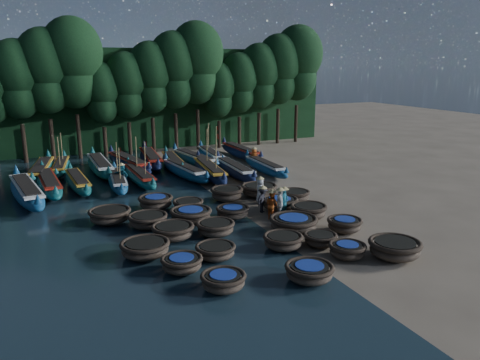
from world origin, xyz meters
name	(u,v)px	position (x,y,z in m)	size (l,w,h in m)	color
ground	(235,209)	(0.00, 0.00, 0.00)	(120.00, 120.00, 0.00)	#7F715D
foliage_wall	(143,99)	(0.00, 23.50, 5.00)	(40.00, 3.00, 10.00)	black
coracle_1	(223,281)	(-4.59, -9.30, 0.39)	(2.07, 2.07, 0.67)	brown
coracle_2	(309,272)	(-1.13, -10.03, 0.41)	(2.02, 2.02, 0.70)	brown
coracle_3	(347,250)	(1.68, -8.78, 0.40)	(1.72, 1.72, 0.69)	brown
coracle_4	(395,248)	(3.62, -9.66, 0.48)	(2.63, 2.63, 0.84)	brown
coracle_5	(182,263)	(-5.56, -7.07, 0.39)	(1.94, 1.94, 0.67)	brown
coracle_6	(216,251)	(-3.77, -6.40, 0.38)	(1.85, 1.85, 0.66)	brown
coracle_7	(283,241)	(-0.43, -6.64, 0.40)	(2.33, 2.33, 0.70)	brown
coracle_8	(320,239)	(1.38, -7.08, 0.37)	(1.64, 1.64, 0.64)	brown
coracle_9	(345,224)	(3.62, -5.96, 0.42)	(2.07, 2.07, 0.73)	brown
coracle_10	(145,248)	(-6.61, -4.87, 0.42)	(2.51, 2.51, 0.74)	brown
coracle_11	(173,231)	(-4.84, -3.30, 0.44)	(2.17, 2.17, 0.77)	brown
coracle_12	(216,228)	(-2.70, -3.66, 0.42)	(2.00, 2.00, 0.74)	brown
coracle_13	(293,224)	(1.16, -4.91, 0.48)	(2.87, 2.87, 0.84)	brown
coracle_14	(309,211)	(3.05, -3.40, 0.48)	(2.10, 2.10, 0.84)	brown
coracle_15	(148,220)	(-5.56, -1.06, 0.42)	(2.14, 2.14, 0.74)	brown
coracle_16	(191,215)	(-3.25, -1.37, 0.48)	(2.49, 2.49, 0.82)	brown
coracle_17	(233,212)	(-0.80, -1.50, 0.39)	(2.05, 2.05, 0.68)	brown
coracle_18	(280,203)	(2.40, -1.25, 0.43)	(2.38, 2.38, 0.74)	brown
coracle_19	(295,195)	(4.18, 0.01, 0.39)	(1.96, 1.96, 0.68)	brown
coracle_20	(110,215)	(-7.30, 0.54, 0.45)	(2.33, 2.33, 0.79)	brown
coracle_21	(156,202)	(-4.37, 1.95, 0.47)	(2.11, 2.11, 0.81)	brown
coracle_22	(188,205)	(-2.72, 0.73, 0.40)	(1.94, 1.94, 0.70)	brown
coracle_23	(227,193)	(0.23, 1.85, 0.48)	(2.13, 2.13, 0.84)	brown
coracle_24	(259,190)	(2.57, 1.88, 0.46)	(2.42, 2.42, 0.80)	brown
long_boat_0	(27,192)	(-11.43, 7.07, 0.61)	(2.81, 9.04, 1.61)	navy
long_boat_1	(49,184)	(-10.03, 8.91, 0.56)	(1.98, 8.42, 1.48)	#0E524E
long_boat_2	(78,182)	(-8.14, 8.90, 0.50)	(1.72, 7.51, 1.32)	#0E524E
long_boat_3	(118,181)	(-5.52, 8.08, 0.49)	(1.96, 7.23, 3.08)	navy
long_boat_4	(140,176)	(-3.83, 8.66, 0.52)	(1.54, 7.74, 3.29)	#0E524E
long_boat_5	(185,171)	(-0.28, 8.98, 0.53)	(2.28, 7.90, 1.40)	navy
long_boat_6	(210,171)	(1.41, 8.01, 0.57)	(2.42, 8.46, 3.62)	#0F1A3A
long_boat_7	(234,169)	(3.36, 7.77, 0.54)	(1.73, 8.11, 1.43)	#0F1A3A
long_boat_8	(265,167)	(6.07, 7.79, 0.51)	(1.54, 7.59, 1.34)	navy
long_boat_9	(42,171)	(-10.33, 13.31, 0.59)	(2.92, 8.65, 1.54)	#0E524E
long_boat_10	(61,167)	(-8.87, 14.54, 0.49)	(2.36, 7.22, 3.10)	#0E524E
long_boat_11	(100,166)	(-6.00, 13.19, 0.59)	(1.61, 8.86, 1.56)	#0E524E
long_boat_12	(129,163)	(-3.69, 13.39, 0.59)	(2.99, 8.71, 1.55)	#0F1A3A
long_boat_13	(151,159)	(-1.59, 14.43, 0.59)	(2.37, 8.72, 1.54)	#0F1A3A
long_boat_14	(173,162)	(-0.08, 12.68, 0.51)	(2.01, 7.54, 1.33)	#0E524E
long_boat_15	(194,159)	(1.80, 12.80, 0.56)	(2.55, 8.29, 1.47)	navy
long_boat_16	(211,155)	(3.79, 14.02, 0.52)	(2.05, 7.72, 3.29)	navy
long_boat_17	(241,152)	(6.82, 14.13, 0.57)	(1.57, 8.47, 1.49)	#0F1A3A
fisherman_0	(260,190)	(1.92, 0.46, 0.89)	(0.68, 0.90, 1.86)	silver
fisherman_1	(284,201)	(2.02, -2.41, 0.94)	(0.73, 0.65, 1.88)	#1A5E70
fisherman_2	(272,204)	(1.16, -2.54, 0.88)	(0.81, 0.94, 1.85)	#B34C17
fisherman_3	(263,199)	(1.23, -1.25, 0.82)	(1.15, 1.02, 1.75)	black
fisherman_4	(280,203)	(1.55, -2.75, 0.94)	(0.78, 1.12, 1.97)	silver
fisherman_5	(122,175)	(-5.19, 8.18, 0.86)	(1.18, 1.57, 1.85)	#1A5E70
fisherman_6	(254,157)	(6.23, 10.16, 0.87)	(0.88, 0.94, 1.82)	#B34C17
tree_2	(17,78)	(-11.40, 20.00, 7.32)	(4.51, 4.51, 10.63)	black
tree_3	(45,70)	(-9.10, 20.00, 8.00)	(4.92, 4.92, 11.60)	black
tree_4	(73,62)	(-6.80, 20.00, 8.67)	(5.34, 5.34, 12.58)	black
tree_5	(102,92)	(-4.50, 20.00, 5.97)	(3.68, 3.68, 8.68)	black
tree_6	(127,84)	(-2.20, 20.00, 6.65)	(4.09, 4.09, 9.65)	black
tree_7	(151,77)	(0.10, 20.00, 7.32)	(4.51, 4.51, 10.63)	black
tree_8	(174,69)	(2.40, 20.00, 8.00)	(4.92, 4.92, 11.60)	black
tree_9	(197,62)	(4.70, 20.00, 8.67)	(5.34, 5.34, 12.58)	black
tree_10	(219,89)	(7.00, 20.00, 5.97)	(3.68, 3.68, 8.68)	black
tree_11	(239,82)	(9.30, 20.00, 6.65)	(4.09, 4.09, 9.65)	black
tree_12	(259,75)	(11.60, 20.00, 7.32)	(4.51, 4.51, 10.63)	black
tree_13	(279,69)	(13.90, 20.00, 8.00)	(4.92, 4.92, 11.60)	black
tree_14	(298,62)	(16.20, 20.00, 8.67)	(5.34, 5.34, 12.58)	black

